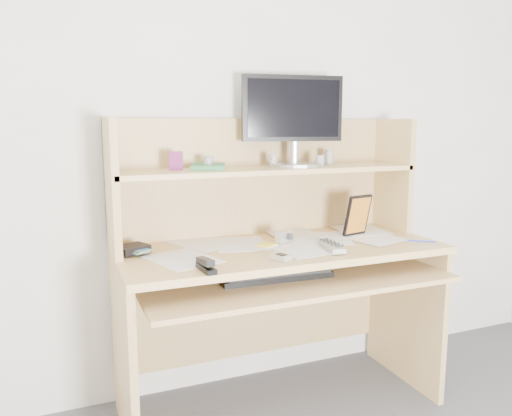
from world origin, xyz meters
name	(u,v)px	position (x,y,z in m)	size (l,w,h in m)	color
back_wall	(254,129)	(0.00, 1.80, 1.25)	(3.60, 0.04, 2.50)	silver
desk	(274,254)	(0.00, 1.56, 0.69)	(1.40, 0.70, 1.30)	tan
paper_clutter	(281,245)	(0.00, 1.48, 0.75)	(1.32, 0.54, 0.01)	white
keyboard	(274,274)	(-0.08, 1.37, 0.67)	(0.48, 0.19, 0.03)	black
tv_remote	(331,246)	(0.17, 1.34, 0.77)	(0.06, 0.20, 0.02)	gray
flip_phone	(280,256)	(-0.10, 1.27, 0.77)	(0.05, 0.09, 0.02)	#BCBCBF
stapler	(206,264)	(-0.41, 1.24, 0.78)	(0.04, 0.13, 0.04)	black
wallet	(132,249)	(-0.62, 1.59, 0.77)	(0.12, 0.10, 0.03)	black
sticky_note_pad	(267,245)	(-0.06, 1.50, 0.75)	(0.07, 0.07, 0.01)	yellow
digital_camera	(284,236)	(0.03, 1.52, 0.78)	(0.08, 0.03, 0.05)	#B9BABC
game_case	(358,215)	(0.41, 1.52, 0.85)	(0.14, 0.02, 0.19)	black
blue_pen	(422,241)	(0.60, 1.29, 0.76)	(0.01, 0.01, 0.12)	#182FBA
card_box	(176,161)	(-0.42, 1.64, 1.12)	(0.06, 0.02, 0.08)	#A22915
shelf_book	(208,167)	(-0.27, 1.65, 1.09)	(0.14, 0.20, 0.02)	#30793C
chip_stack_a	(208,163)	(-0.27, 1.64, 1.11)	(0.04, 0.04, 0.06)	black
chip_stack_b	(273,160)	(0.03, 1.65, 1.11)	(0.04, 0.04, 0.06)	white
chip_stack_c	(320,161)	(0.25, 1.60, 1.11)	(0.04, 0.04, 0.05)	black
chip_stack_d	(329,157)	(0.33, 1.66, 1.12)	(0.04, 0.04, 0.07)	white
monitor	(293,118)	(0.14, 1.65, 1.30)	(0.48, 0.24, 0.41)	#ACACB1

